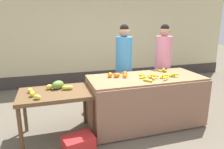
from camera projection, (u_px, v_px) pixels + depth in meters
ground_plane at (128, 125)px, 3.89m from camera, size 24.00×24.00×0.00m
market_wall_back at (92, 32)px, 6.27m from camera, size 9.40×0.23×3.18m
fruit_stall_counter at (145, 101)px, 3.86m from camera, size 2.07×0.93×0.92m
side_table_wooden at (56, 98)px, 3.35m from camera, size 1.14×0.78×0.79m
banana_bunch_pile at (157, 75)px, 3.75m from camera, size 0.73×0.72×0.07m
orange_pile at (119, 75)px, 3.72m from camera, size 0.37×0.20×0.09m
mango_papaya_pile at (54, 87)px, 3.38m from camera, size 0.72×0.59×0.14m
vendor_woman_blue_shirt at (124, 69)px, 4.35m from camera, size 0.34×0.34×1.83m
vendor_woman_pink_shirt at (163, 66)px, 4.57m from camera, size 0.34×0.34×1.83m
produce_crate at (78, 144)px, 3.07m from camera, size 0.50×0.41×0.26m
produce_sack at (95, 98)px, 4.46m from camera, size 0.40×0.35×0.56m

